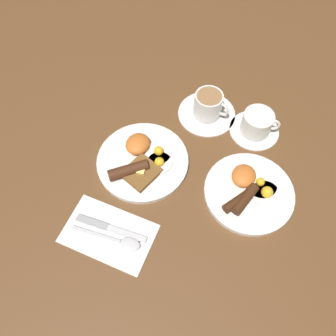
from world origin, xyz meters
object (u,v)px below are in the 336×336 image
teacup_far (257,124)px  knife (107,227)px  teacup_near (208,107)px  spoon (123,242)px  breakfast_plate_far (249,191)px  breakfast_plate_near (142,160)px

teacup_far → knife: teacup_far is taller
teacup_far → knife: bearing=-26.4°
teacup_far → knife: size_ratio=0.78×
teacup_near → spoon: size_ratio=0.98×
breakfast_plate_far → teacup_near: bearing=-133.4°
breakfast_plate_far → teacup_near: (-0.19, -0.20, 0.02)m
teacup_near → spoon: 0.45m
breakfast_plate_near → breakfast_plate_far: size_ratio=1.07×
breakfast_plate_far → teacup_far: teacup_far is taller
breakfast_plate_near → teacup_far: size_ratio=1.75×
breakfast_plate_near → teacup_far: bearing=135.9°
teacup_far → knife: (0.44, -0.22, -0.02)m
breakfast_plate_far → teacup_near: 0.28m
teacup_near → spoon: (0.45, -0.02, -0.02)m
teacup_near → breakfast_plate_far: bearing=46.6°
teacup_far → breakfast_plate_far: bearing=15.3°
breakfast_plate_far → teacup_far: 0.20m
breakfast_plate_far → knife: 0.37m
breakfast_plate_far → teacup_near: size_ratio=1.36×
breakfast_plate_near → teacup_near: bearing=159.5°
teacup_far → spoon: (0.46, -0.17, -0.02)m
breakfast_plate_near → spoon: 0.23m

